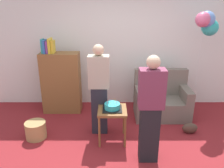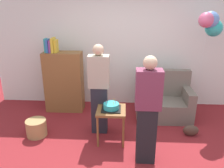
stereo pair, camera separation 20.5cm
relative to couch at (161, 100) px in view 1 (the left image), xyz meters
The scene contains 11 objects.
ground_plane 1.59m from the couch, 119.47° to the right, with size 8.00×8.00×0.00m, color maroon.
wall_back 1.45m from the couch, 137.53° to the left, with size 6.00×0.10×2.70m, color silver.
couch is the anchor object (origin of this frame).
bookshelf 2.16m from the couch, behind, with size 0.80×0.36×1.60m.
side_table 1.40m from the couch, 137.82° to the right, with size 0.48×0.48×0.59m.
birthday_cake 1.42m from the couch, 137.82° to the right, with size 0.32×0.32×0.17m.
person_blowing_candles 1.50m from the couch, 152.79° to the right, with size 0.36×0.22×1.63m.
person_holding_cake 1.60m from the couch, 108.51° to the right, with size 0.36×0.22×1.63m.
wicker_basket 2.54m from the couch, 160.11° to the right, with size 0.36×0.36×0.30m, color #A88451.
handbag 0.85m from the couch, 60.88° to the right, with size 0.28×0.14×0.20m, color #473328.
balloon_bunch 1.74m from the couch, ahead, with size 0.49×0.41×2.13m.
Camera 1 is at (-0.27, -3.03, 2.30)m, focal length 36.76 mm.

